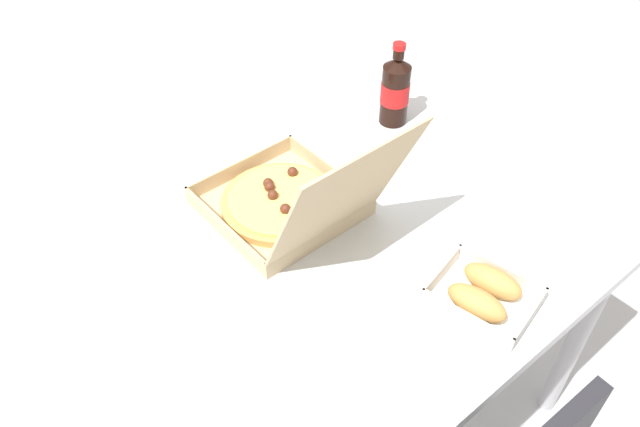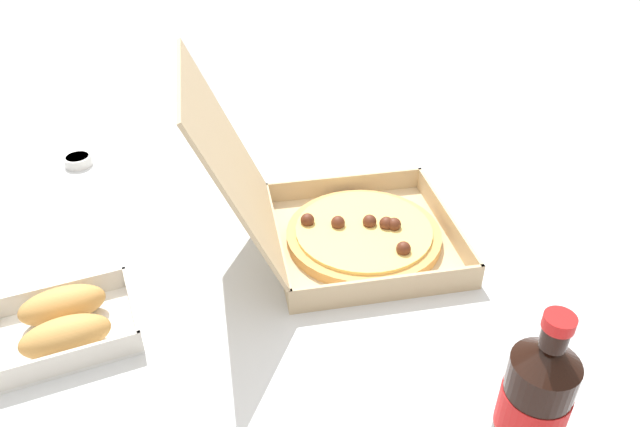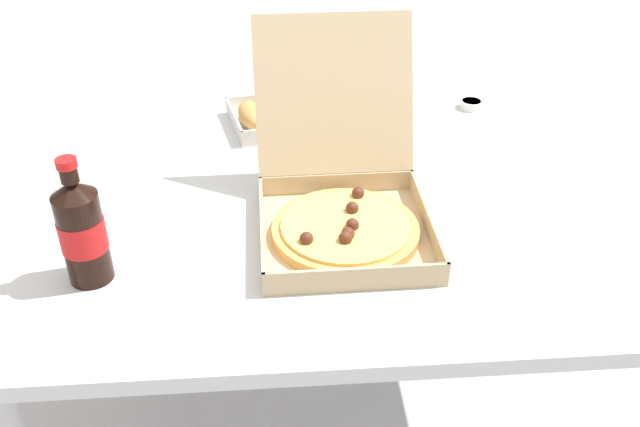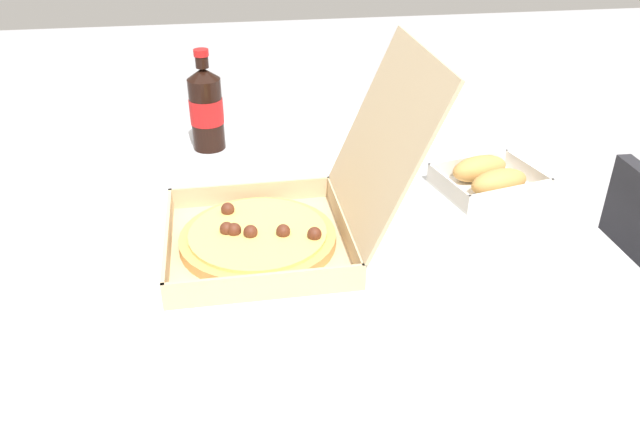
{
  "view_description": "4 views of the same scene",
  "coord_description": "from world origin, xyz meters",
  "px_view_note": "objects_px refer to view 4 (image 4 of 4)",
  "views": [
    {
      "loc": [
        0.58,
        0.7,
        1.72
      ],
      "look_at": [
        -0.04,
        -0.04,
        0.8
      ],
      "focal_mm": 35.02,
      "sensor_mm": 36.0,
      "label": 1
    },
    {
      "loc": [
        -0.81,
        0.07,
        1.39
      ],
      "look_at": [
        0.04,
        -0.08,
        0.8
      ],
      "focal_mm": 33.79,
      "sensor_mm": 36.0,
      "label": 2
    },
    {
      "loc": [
        -0.13,
        -1.14,
        1.48
      ],
      "look_at": [
        -0.05,
        -0.09,
        0.78
      ],
      "focal_mm": 38.6,
      "sensor_mm": 36.0,
      "label": 3
    },
    {
      "loc": [
        0.9,
        -0.18,
        1.34
      ],
      "look_at": [
        -0.01,
        -0.04,
        0.82
      ],
      "focal_mm": 35.36,
      "sensor_mm": 36.0,
      "label": 4
    }
  ],
  "objects_px": {
    "pizza_box_open": "(280,221)",
    "paper_menu": "(423,127)",
    "bread_side_box": "(489,178)",
    "cola_bottle": "(206,108)"
  },
  "relations": [
    {
      "from": "pizza_box_open",
      "to": "paper_menu",
      "type": "distance_m",
      "value": 0.62
    },
    {
      "from": "bread_side_box",
      "to": "pizza_box_open",
      "type": "bearing_deg",
      "value": -71.9
    },
    {
      "from": "cola_bottle",
      "to": "paper_menu",
      "type": "distance_m",
      "value": 0.52
    },
    {
      "from": "cola_bottle",
      "to": "bread_side_box",
      "type": "bearing_deg",
      "value": 61.89
    },
    {
      "from": "pizza_box_open",
      "to": "paper_menu",
      "type": "bearing_deg",
      "value": 140.09
    },
    {
      "from": "bread_side_box",
      "to": "paper_menu",
      "type": "xyz_separation_m",
      "value": [
        -0.33,
        -0.03,
        -0.02
      ]
    },
    {
      "from": "pizza_box_open",
      "to": "cola_bottle",
      "type": "distance_m",
      "value": 0.45
    },
    {
      "from": "pizza_box_open",
      "to": "cola_bottle",
      "type": "xyz_separation_m",
      "value": [
        -0.43,
        -0.12,
        0.05
      ]
    },
    {
      "from": "pizza_box_open",
      "to": "bread_side_box",
      "type": "relative_size",
      "value": 1.96
    },
    {
      "from": "cola_bottle",
      "to": "paper_menu",
      "type": "height_order",
      "value": "cola_bottle"
    }
  ]
}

